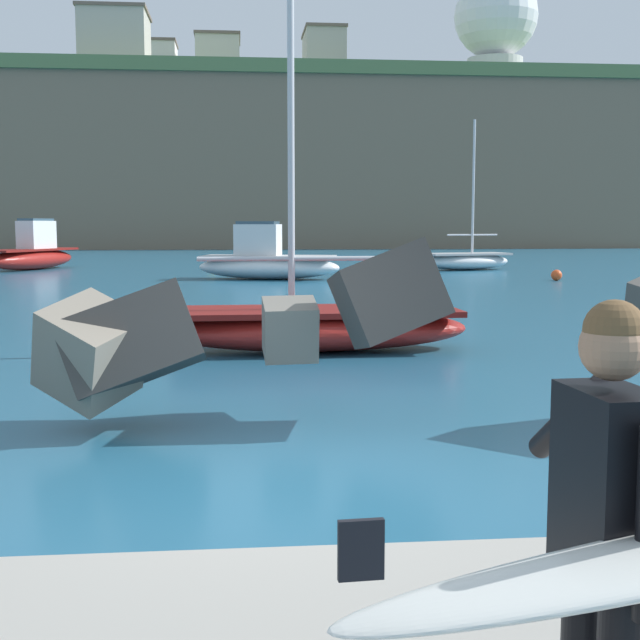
% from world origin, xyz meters
% --- Properties ---
extents(ground_plane, '(400.00, 400.00, 0.00)m').
position_xyz_m(ground_plane, '(0.00, 0.00, 0.00)').
color(ground_plane, '#235B7A').
extents(breakwater_jetty, '(33.11, 6.74, 2.51)m').
position_xyz_m(breakwater_jetty, '(3.42, 0.86, 1.09)').
color(breakwater_jetty, '#3D3A38').
rests_on(breakwater_jetty, ground).
extents(surfer_with_board, '(2.11, 1.21, 1.78)m').
position_xyz_m(surfer_with_board, '(0.88, -4.55, 1.28)').
color(surfer_with_board, black).
rests_on(surfer_with_board, walkway_path).
extents(boat_near_left, '(4.04, 6.52, 2.52)m').
position_xyz_m(boat_near_left, '(-10.46, 36.41, 0.78)').
color(boat_near_left, maroon).
rests_on(boat_near_left, ground).
extents(boat_near_centre, '(6.19, 3.48, 2.36)m').
position_xyz_m(boat_near_centre, '(0.86, 27.89, 0.73)').
color(boat_near_centre, white).
rests_on(boat_near_centre, ground).
extents(boat_mid_left, '(4.98, 3.03, 7.29)m').
position_xyz_m(boat_mid_left, '(10.85, 34.00, 0.49)').
color(boat_mid_left, white).
rests_on(boat_mid_left, ground).
extents(boat_far_left, '(5.53, 2.02, 6.77)m').
position_xyz_m(boat_far_left, '(1.05, 8.04, 0.44)').
color(boat_far_left, maroon).
rests_on(boat_far_left, ground).
extents(mooring_buoy_inner, '(0.44, 0.44, 0.44)m').
position_xyz_m(mooring_buoy_inner, '(12.33, 25.84, 0.22)').
color(mooring_buoy_inner, '#E54C1E').
rests_on(mooring_buoy_inner, ground).
extents(mooring_buoy_middle, '(0.44, 0.44, 0.44)m').
position_xyz_m(mooring_buoy_middle, '(-1.70, 36.99, 0.22)').
color(mooring_buoy_middle, yellow).
rests_on(mooring_buoy_middle, ground).
extents(headland_bluff, '(78.91, 32.88, 16.64)m').
position_xyz_m(headland_bluff, '(1.88, 85.39, 8.34)').
color(headland_bluff, '#756651').
rests_on(headland_bluff, ground).
extents(radar_dome, '(8.52, 8.52, 11.09)m').
position_xyz_m(radar_dome, '(26.26, 80.82, 22.82)').
color(radar_dome, silver).
rests_on(radar_dome, headland_bluff).
extents(station_building_west, '(4.36, 6.95, 6.17)m').
position_xyz_m(station_building_west, '(9.05, 86.08, 19.75)').
color(station_building_west, '#B2ADA3').
rests_on(station_building_west, headland_bluff).
extents(station_building_central, '(5.06, 6.67, 6.53)m').
position_xyz_m(station_building_central, '(-2.34, 92.04, 19.92)').
color(station_building_central, beige).
rests_on(station_building_central, headland_bluff).
extents(station_building_east, '(6.51, 6.77, 5.90)m').
position_xyz_m(station_building_east, '(-11.86, 78.54, 19.61)').
color(station_building_east, '#B2ADA3').
rests_on(station_building_east, headland_bluff).
extents(station_building_annex, '(4.46, 5.23, 6.50)m').
position_xyz_m(station_building_annex, '(-9.33, 95.26, 19.91)').
color(station_building_annex, silver).
rests_on(station_building_annex, headland_bluff).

